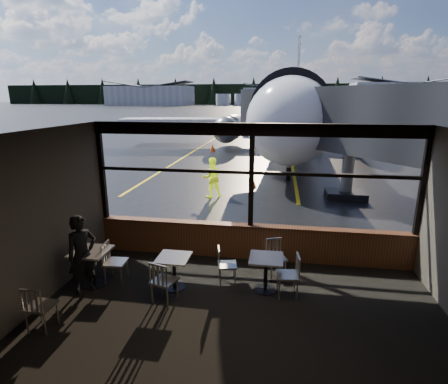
% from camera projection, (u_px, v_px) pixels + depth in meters
% --- Properties ---
extents(ground_plane, '(520.00, 520.00, 0.00)m').
position_uv_depth(ground_plane, '(279.00, 110.00, 123.57)').
color(ground_plane, black).
rests_on(ground_plane, ground).
extents(carpet_floor, '(8.00, 6.00, 0.01)m').
position_uv_depth(carpet_floor, '(235.00, 330.00, 6.33)').
color(carpet_floor, black).
rests_on(carpet_floor, ground).
extents(ceiling, '(8.00, 6.00, 0.04)m').
position_uv_depth(ceiling, '(237.00, 136.00, 5.41)').
color(ceiling, '#38332D').
rests_on(ceiling, ground).
extents(wall_left, '(0.04, 6.00, 3.50)m').
position_uv_depth(wall_left, '(23.00, 228.00, 6.48)').
color(wall_left, '#4B453C').
rests_on(wall_left, ground).
extents(wall_back, '(8.00, 0.04, 3.50)m').
position_uv_depth(wall_back, '(193.00, 377.00, 3.01)').
color(wall_back, '#4B453C').
rests_on(wall_back, ground).
extents(window_sill, '(8.00, 0.28, 0.90)m').
position_uv_depth(window_sill, '(250.00, 242.00, 9.07)').
color(window_sill, '#4E2917').
rests_on(window_sill, ground).
extents(window_header, '(8.00, 0.18, 0.30)m').
position_uv_depth(window_header, '(252.00, 129.00, 8.31)').
color(window_header, black).
rests_on(window_header, ground).
extents(mullion_left, '(0.12, 0.12, 2.60)m').
position_uv_depth(mullion_left, '(102.00, 171.00, 9.21)').
color(mullion_left, black).
rests_on(mullion_left, ground).
extents(mullion_centre, '(0.12, 0.12, 2.60)m').
position_uv_depth(mullion_centre, '(251.00, 177.00, 8.61)').
color(mullion_centre, black).
rests_on(mullion_centre, ground).
extents(mullion_right, '(0.12, 0.12, 2.60)m').
position_uv_depth(mullion_right, '(423.00, 182.00, 8.01)').
color(mullion_right, black).
rests_on(mullion_right, ground).
extents(window_transom, '(8.00, 0.10, 0.08)m').
position_uv_depth(window_transom, '(252.00, 173.00, 8.59)').
color(window_transom, black).
rests_on(window_transom, ground).
extents(airliner, '(32.44, 38.27, 11.25)m').
position_uv_depth(airliner, '(296.00, 78.00, 28.11)').
color(airliner, white).
rests_on(airliner, ground_plane).
extents(jet_bridge, '(9.63, 11.77, 5.14)m').
position_uv_depth(jet_bridge, '(358.00, 139.00, 13.21)').
color(jet_bridge, '#2D2D30').
rests_on(jet_bridge, ground_plane).
extents(cafe_table_near, '(0.71, 0.71, 0.79)m').
position_uv_depth(cafe_table_near, '(266.00, 274.00, 7.55)').
color(cafe_table_near, '#A59E97').
rests_on(cafe_table_near, carpet_floor).
extents(cafe_table_mid, '(0.69, 0.69, 0.76)m').
position_uv_depth(cafe_table_mid, '(174.00, 273.00, 7.64)').
color(cafe_table_mid, '#A5A198').
rests_on(cafe_table_mid, carpet_floor).
extents(cafe_table_left, '(0.77, 0.77, 0.84)m').
position_uv_depth(cafe_table_left, '(93.00, 268.00, 7.75)').
color(cafe_table_left, '#9F9A92').
rests_on(cafe_table_left, carpet_floor).
extents(chair_near_e, '(0.57, 0.57, 0.95)m').
position_uv_depth(chair_near_e, '(288.00, 276.00, 7.32)').
color(chair_near_e, beige).
rests_on(chair_near_e, carpet_floor).
extents(chair_near_w, '(0.56, 0.56, 0.87)m').
position_uv_depth(chair_near_w, '(227.00, 265.00, 7.85)').
color(chair_near_w, '#B0AB9F').
rests_on(chair_near_w, carpet_floor).
extents(chair_near_n, '(0.63, 0.63, 0.89)m').
position_uv_depth(chair_near_n, '(276.00, 258.00, 8.17)').
color(chair_near_n, beige).
rests_on(chair_near_n, carpet_floor).
extents(chair_mid_s, '(0.64, 0.64, 0.95)m').
position_uv_depth(chair_mid_s, '(164.00, 281.00, 7.09)').
color(chair_mid_s, '#B2ADA1').
rests_on(chair_mid_s, carpet_floor).
extents(chair_mid_w, '(0.56, 0.56, 0.97)m').
position_uv_depth(chair_mid_w, '(116.00, 263.00, 7.87)').
color(chair_mid_w, '#B1AC9F').
rests_on(chair_mid_w, carpet_floor).
extents(chair_left_s, '(0.51, 0.51, 0.92)m').
position_uv_depth(chair_left_s, '(41.00, 306.00, 6.26)').
color(chair_left_s, '#B9B3A7').
rests_on(chair_left_s, carpet_floor).
extents(passenger, '(0.71, 0.76, 1.74)m').
position_uv_depth(passenger, '(82.00, 255.00, 7.38)').
color(passenger, black).
rests_on(passenger, carpet_floor).
extents(ground_crew, '(1.02, 0.95, 1.69)m').
position_uv_depth(ground_crew, '(212.00, 177.00, 14.64)').
color(ground_crew, '#BFF219').
rests_on(ground_crew, ground_plane).
extents(cone_nose, '(0.37, 0.37, 0.51)m').
position_uv_depth(cone_nose, '(253.00, 182.00, 16.38)').
color(cone_nose, '#FE5108').
rests_on(cone_nose, ground_plane).
extents(cone_wing, '(0.38, 0.38, 0.53)m').
position_uv_depth(cone_wing, '(213.00, 148.00, 27.45)').
color(cone_wing, orange).
rests_on(cone_wing, ground_plane).
extents(hangar_left, '(45.00, 18.00, 11.00)m').
position_uv_depth(hangar_left, '(150.00, 95.00, 189.94)').
color(hangar_left, silver).
rests_on(hangar_left, ground_plane).
extents(hangar_mid, '(38.00, 15.00, 10.00)m').
position_uv_depth(hangar_mid, '(280.00, 96.00, 184.22)').
color(hangar_mid, silver).
rests_on(hangar_mid, ground_plane).
extents(hangar_right, '(50.00, 20.00, 12.00)m').
position_uv_depth(hangar_right, '(406.00, 93.00, 168.18)').
color(hangar_right, silver).
rests_on(hangar_right, ground_plane).
extents(fuel_tank_a, '(8.00, 8.00, 6.00)m').
position_uv_depth(fuel_tank_a, '(223.00, 100.00, 186.43)').
color(fuel_tank_a, silver).
rests_on(fuel_tank_a, ground_plane).
extents(fuel_tank_b, '(8.00, 8.00, 6.00)m').
position_uv_depth(fuel_tank_b, '(242.00, 100.00, 184.92)').
color(fuel_tank_b, silver).
rests_on(fuel_tank_b, ground_plane).
extents(fuel_tank_c, '(8.00, 8.00, 6.00)m').
position_uv_depth(fuel_tank_c, '(261.00, 100.00, 183.40)').
color(fuel_tank_c, silver).
rests_on(fuel_tank_c, ground_plane).
extents(treeline, '(360.00, 3.00, 12.00)m').
position_uv_depth(treeline, '(280.00, 94.00, 207.79)').
color(treeline, black).
rests_on(treeline, ground_plane).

